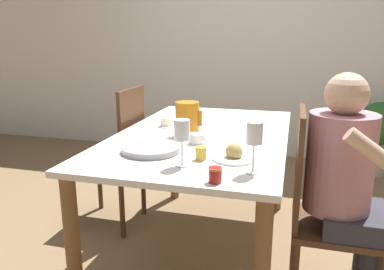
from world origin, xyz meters
The scene contains 16 objects.
ground_plane centered at (0.00, 0.00, 0.00)m, with size 20.00×20.00×0.00m, color #7F6647.
wall_back centered at (0.00, 2.21, 1.30)m, with size 10.00×0.06×2.60m.
dining_table centered at (0.00, 0.00, 0.67)m, with size 0.97×1.62×0.78m.
chair_person_side centered at (0.66, -0.30, 0.52)m, with size 0.42×0.42×1.00m.
chair_opposite centered at (-0.66, 0.21, 0.52)m, with size 0.42×0.42×1.00m.
person_seated centered at (0.76, -0.33, 0.70)m, with size 0.39×0.41×1.18m.
red_pitcher centered at (-0.07, -0.08, 0.88)m, with size 0.16×0.13×0.20m.
wine_glass_water centered at (0.05, -0.59, 0.93)m, with size 0.07×0.07×0.21m.
wine_glass_juice centered at (0.36, -0.59, 0.94)m, with size 0.07×0.07×0.22m.
teacup_near_person centered at (0.02, -0.25, 0.80)m, with size 0.12×0.12×0.06m.
teacup_across centered at (-0.26, 0.11, 0.80)m, with size 0.12×0.12×0.06m.
serving_tray centered at (-0.16, -0.43, 0.79)m, with size 0.29×0.29×0.03m.
bread_plate centered at (0.25, -0.44, 0.80)m, with size 0.21×0.21×0.08m.
jam_jar_amber centered at (0.11, -0.49, 0.81)m, with size 0.05×0.05×0.06m.
jam_jar_red centered at (0.23, -0.74, 0.81)m, with size 0.05×0.05×0.06m.
potted_plant centered at (1.34, 1.85, 0.47)m, with size 0.42×0.42×0.73m.
Camera 1 is at (0.50, -2.08, 1.32)m, focal length 35.00 mm.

